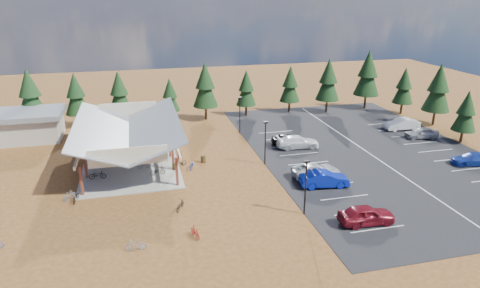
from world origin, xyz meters
TOP-DOWN VIEW (x-y plane):
  - ground at (0.00, 0.00)m, footprint 140.00×140.00m
  - asphalt_lot at (18.50, 3.00)m, footprint 27.00×44.00m
  - concrete_pad at (-10.00, 7.00)m, footprint 10.60×18.60m
  - bike_pavilion at (-10.00, 7.00)m, footprint 11.65×19.40m
  - outbuilding at (-24.00, 18.00)m, footprint 11.00×7.00m
  - lamp_post_0 at (5.00, -10.00)m, footprint 0.50×0.25m
  - lamp_post_1 at (5.00, 2.00)m, footprint 0.50×0.25m
  - lamp_post_2 at (5.00, 14.00)m, footprint 0.50×0.25m
  - trash_bin_0 at (-5.23, 2.80)m, footprint 0.60×0.60m
  - trash_bin_1 at (-1.81, 4.23)m, footprint 0.60×0.60m
  - pine_0 at (-23.18, 22.17)m, footprint 3.84×3.84m
  - pine_1 at (-17.23, 22.64)m, footprint 3.42×3.42m
  - pine_2 at (-11.19, 22.68)m, footprint 3.42×3.42m
  - pine_3 at (-3.85, 22.23)m, footprint 2.86×2.86m
  - pine_4 at (1.48, 21.69)m, footprint 3.82×3.82m
  - pine_5 at (8.08, 22.26)m, footprint 3.16×3.16m
  - pine_6 at (15.54, 22.71)m, footprint 3.28×3.28m
  - pine_7 at (21.41, 21.05)m, footprint 3.80×3.80m
  - pine_8 at (28.82, 21.83)m, footprint 4.21×4.21m
  - pine_11 at (32.30, 2.98)m, footprint 3.01×3.01m
  - pine_12 at (33.92, 10.76)m, footprint 3.94×3.94m
  - pine_13 at (32.85, 17.36)m, footprint 3.23×3.23m
  - bike_0 at (-13.45, 2.14)m, footprint 1.83×0.79m
  - bike_1 at (-13.29, 2.77)m, footprint 1.81×0.96m
  - bike_2 at (-12.02, 7.21)m, footprint 1.94×0.76m
  - bike_3 at (-10.93, 13.49)m, footprint 1.87×0.68m
  - bike_4 at (-7.18, 1.73)m, footprint 1.69×0.85m
  - bike_5 at (-8.54, 3.86)m, footprint 1.57×0.70m
  - bike_6 at (-7.76, 7.44)m, footprint 1.98×0.90m
  - bike_7 at (-7.75, 13.37)m, footprint 1.62×0.76m
  - bike_8 at (-15.13, -2.60)m, footprint 0.86×1.81m
  - bike_9 at (-15.78, -2.01)m, footprint 1.24×1.44m
  - bike_11 at (-5.04, -11.51)m, footprint 0.90×1.64m
  - bike_12 at (-5.71, -6.58)m, footprint 1.31×1.82m
  - bike_13 at (-9.72, -12.29)m, footprint 1.71×0.66m
  - bike_14 at (-3.38, 2.67)m, footprint 1.05×1.75m
  - bike_15 at (-4.39, 5.77)m, footprint 1.08×1.63m
  - bike_16 at (-4.62, 3.61)m, footprint 1.88×1.34m
  - car_0 at (9.48, -12.89)m, footprint 4.93×2.20m
  - car_1 at (9.09, -5.23)m, footprint 5.19×2.38m
  - car_2 at (9.25, -2.80)m, footprint 5.25×2.45m
  - car_3 at (10.64, 6.19)m, footprint 5.58×2.63m
  - car_4 at (9.86, 7.69)m, footprint 4.48×2.34m
  - car_7 at (28.03, -3.89)m, footprint 5.05×2.87m
  - car_8 at (28.29, 5.72)m, footprint 4.62×2.49m
  - car_9 at (27.87, 9.70)m, footprint 5.12×1.97m

SIDE VIEW (x-z plane):
  - ground at x=0.00m, z-range 0.00..0.00m
  - asphalt_lot at x=18.50m, z-range 0.00..0.04m
  - concrete_pad at x=-10.00m, z-range 0.00..0.10m
  - bike_14 at x=-3.38m, z-range 0.00..0.87m
  - bike_9 at x=-15.78m, z-range 0.00..0.90m
  - trash_bin_0 at x=-5.23m, z-range 0.00..0.90m
  - trash_bin_1 at x=-1.81m, z-range 0.00..0.90m
  - bike_12 at x=-5.71m, z-range 0.00..0.91m
  - bike_8 at x=-15.13m, z-range 0.00..0.91m
  - bike_16 at x=-4.62m, z-range 0.00..0.94m
  - bike_11 at x=-5.04m, z-range 0.00..0.95m
  - bike_15 at x=-4.39m, z-range 0.00..0.95m
  - bike_13 at x=-9.72m, z-range 0.00..1.00m
  - bike_4 at x=-7.18m, z-range 0.10..0.95m
  - bike_5 at x=-8.54m, z-range 0.10..1.01m
  - bike_0 at x=-13.45m, z-range 0.10..1.04m
  - bike_7 at x=-7.75m, z-range 0.10..1.04m
  - bike_2 at x=-12.02m, z-range 0.10..1.10m
  - bike_6 at x=-7.76m, z-range 0.10..1.11m
  - bike_1 at x=-13.29m, z-range 0.10..1.15m
  - bike_3 at x=-10.93m, z-range 0.10..1.20m
  - car_7 at x=28.03m, z-range 0.04..1.42m
  - car_4 at x=9.86m, z-range 0.04..1.50m
  - car_2 at x=9.25m, z-range 0.04..1.50m
  - car_8 at x=28.29m, z-range 0.04..1.53m
  - car_3 at x=10.64m, z-range 0.04..1.61m
  - car_0 at x=9.48m, z-range 0.04..1.69m
  - car_1 at x=9.09m, z-range 0.04..1.69m
  - car_9 at x=27.87m, z-range 0.04..1.70m
  - outbuilding at x=-24.00m, z-range 0.08..3.98m
  - lamp_post_0 at x=5.00m, z-range 0.41..5.55m
  - lamp_post_1 at x=5.00m, z-range 0.41..5.55m
  - lamp_post_2 at x=5.00m, z-range 0.41..5.55m
  - bike_pavilion at x=-10.00m, z-range 1.34..6.31m
  - pine_3 at x=-3.85m, z-range 0.73..7.38m
  - pine_11 at x=32.30m, z-range 0.77..7.79m
  - pine_5 at x=8.08m, z-range 0.81..8.18m
  - pine_13 at x=32.85m, z-range 0.83..8.36m
  - pine_6 at x=15.54m, z-range 0.84..8.48m
  - pine_2 at x=-11.19m, z-range 0.88..8.84m
  - pine_1 at x=-17.23m, z-range 0.88..8.84m
  - pine_7 at x=21.41m, z-range 0.98..9.84m
  - pine_4 at x=1.48m, z-range 0.99..9.88m
  - pine_0 at x=-23.18m, z-range 0.99..9.93m
  - pine_12 at x=33.92m, z-range 1.02..10.20m
  - pine_8 at x=28.82m, z-range 1.09..10.90m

